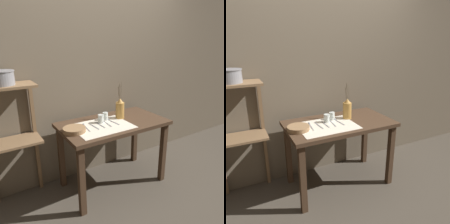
% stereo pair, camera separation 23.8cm
% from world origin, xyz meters
% --- Properties ---
extents(ground_plane, '(12.00, 12.00, 0.00)m').
position_xyz_m(ground_plane, '(0.00, 0.00, 0.00)').
color(ground_plane, '#473F35').
extents(stone_wall_back, '(7.00, 0.06, 2.40)m').
position_xyz_m(stone_wall_back, '(0.00, 0.44, 1.20)').
color(stone_wall_back, '#6B5E4C').
rests_on(stone_wall_back, ground_plane).
extents(wooden_table, '(1.18, 0.67, 0.78)m').
position_xyz_m(wooden_table, '(0.00, 0.00, 0.66)').
color(wooden_table, '#422D1E').
rests_on(wooden_table, ground_plane).
extents(wooden_shelf_unit, '(0.50, 0.31, 1.27)m').
position_xyz_m(wooden_shelf_unit, '(-1.00, 0.28, 0.87)').
color(wooden_shelf_unit, brown).
rests_on(wooden_shelf_unit, ground_plane).
extents(linen_cloth, '(0.61, 0.46, 0.00)m').
position_xyz_m(linen_cloth, '(-0.17, -0.05, 0.79)').
color(linen_cloth, beige).
rests_on(linen_cloth, wooden_table).
extents(pitcher_with_flowers, '(0.10, 0.10, 0.43)m').
position_xyz_m(pitcher_with_flowers, '(0.14, 0.07, 0.89)').
color(pitcher_with_flowers, '#B7843D').
rests_on(pitcher_with_flowers, wooden_table).
extents(wooden_bowl, '(0.23, 0.23, 0.05)m').
position_xyz_m(wooden_bowl, '(-0.48, -0.03, 0.81)').
color(wooden_bowl, '#8E6B47').
rests_on(wooden_bowl, wooden_table).
extents(glass_tumbler_near, '(0.06, 0.06, 0.09)m').
position_xyz_m(glass_tumbler_near, '(-0.13, 0.05, 0.83)').
color(glass_tumbler_near, silver).
rests_on(glass_tumbler_near, wooden_table).
extents(glass_tumbler_far, '(0.06, 0.06, 0.09)m').
position_xyz_m(glass_tumbler_far, '(-0.04, 0.10, 0.83)').
color(glass_tumbler_far, silver).
rests_on(glass_tumbler_far, wooden_table).
extents(spoon_outer, '(0.04, 0.21, 0.02)m').
position_xyz_m(spoon_outer, '(-0.33, 0.05, 0.79)').
color(spoon_outer, gray).
rests_on(spoon_outer, wooden_table).
extents(fork_outer, '(0.02, 0.20, 0.00)m').
position_xyz_m(fork_outer, '(-0.25, -0.01, 0.79)').
color(fork_outer, gray).
rests_on(fork_outer, wooden_table).
extents(fork_inner, '(0.02, 0.20, 0.00)m').
position_xyz_m(fork_inner, '(-0.17, -0.01, 0.79)').
color(fork_inner, gray).
rests_on(fork_inner, wooden_table).
extents(knife_center, '(0.03, 0.20, 0.00)m').
position_xyz_m(knife_center, '(-0.09, -0.01, 0.79)').
color(knife_center, gray).
rests_on(knife_center, wooden_table).
extents(spoon_inner, '(0.04, 0.21, 0.02)m').
position_xyz_m(spoon_inner, '(-0.01, 0.04, 0.79)').
color(spoon_inner, gray).
rests_on(spoon_inner, wooden_table).
extents(metal_pot_large, '(0.22, 0.22, 0.13)m').
position_xyz_m(metal_pot_large, '(-1.02, 0.24, 1.34)').
color(metal_pot_large, gray).
rests_on(metal_pot_large, wooden_shelf_unit).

